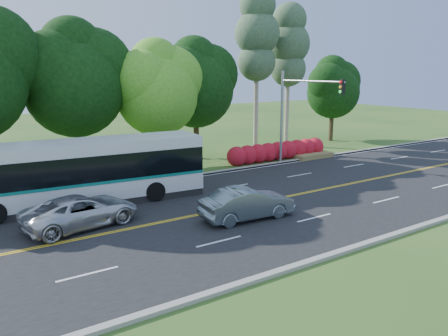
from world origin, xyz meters
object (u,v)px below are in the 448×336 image
traffic_signal (299,104)px  sedan (247,203)px  suv (81,211)px  transit_bus (80,174)px

traffic_signal → sedan: bearing=-143.7°
sedan → suv: (-6.98, 3.31, -0.04)m
sedan → traffic_signal: bearing=-49.8°
traffic_signal → suv: traffic_signal is taller
traffic_signal → transit_bus: bearing=-178.1°
suv → traffic_signal: bearing=-86.6°
traffic_signal → sedan: size_ratio=1.51×
sedan → suv: bearing=68.5°
transit_bus → sedan: 9.08m
traffic_signal → transit_bus: size_ratio=0.53×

